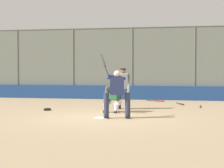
% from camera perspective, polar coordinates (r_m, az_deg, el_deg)
% --- Properties ---
extents(ground_plane, '(160.00, 160.00, 0.00)m').
position_cam_1_polar(ground_plane, '(12.04, -1.59, -5.18)').
color(ground_plane, tan).
extents(home_plate_marker, '(0.43, 0.43, 0.01)m').
position_cam_1_polar(home_plate_marker, '(12.04, -1.59, -5.16)').
color(home_plate_marker, white).
rests_on(home_plate_marker, ground_plane).
extents(backstop_fence, '(18.92, 0.08, 3.70)m').
position_cam_1_polar(backstop_fence, '(19.24, 3.10, 3.42)').
color(backstop_fence, '#515651').
rests_on(backstop_fence, ground_plane).
extents(padding_wall, '(18.46, 0.18, 0.71)m').
position_cam_1_polar(padding_wall, '(19.18, 3.05, -1.32)').
color(padding_wall, navy).
rests_on(padding_wall, ground_plane).
extents(bleachers_beyond, '(13.19, 2.50, 1.48)m').
position_cam_1_polar(bleachers_beyond, '(21.88, 1.37, -0.52)').
color(bleachers_beyond, slate).
rests_on(bleachers_beyond, ground_plane).
extents(batter_at_plate, '(1.04, 0.55, 2.06)m').
position_cam_1_polar(batter_at_plate, '(11.87, 0.71, -1.28)').
color(batter_at_plate, '#2D334C').
rests_on(batter_at_plate, ground_plane).
extents(catcher_behind_plate, '(0.66, 0.80, 1.21)m').
position_cam_1_polar(catcher_behind_plate, '(13.52, 0.07, -1.70)').
color(catcher_behind_plate, silver).
rests_on(catcher_behind_plate, ground_plane).
extents(umpire_home, '(0.65, 0.44, 1.61)m').
position_cam_1_polar(umpire_home, '(14.60, 1.70, -0.48)').
color(umpire_home, '#333333').
rests_on(umpire_home, ground_plane).
extents(spare_bat_near_backstop, '(0.86, 0.28, 0.07)m').
position_cam_1_polar(spare_bat_near_backstop, '(18.14, 7.04, -2.56)').
color(spare_bat_near_backstop, black).
rests_on(spare_bat_near_backstop, ground_plane).
extents(spare_bat_third_base_side, '(0.36, 0.79, 0.07)m').
position_cam_1_polar(spare_bat_third_base_side, '(16.66, 10.45, -3.01)').
color(spare_bat_third_base_side, black).
rests_on(spare_bat_third_base_side, ground_plane).
extents(spare_bat_first_base_side, '(0.16, 0.91, 0.07)m').
position_cam_1_polar(spare_bat_first_base_side, '(15.70, 13.23, -3.36)').
color(spare_bat_first_base_side, black).
rests_on(spare_bat_first_base_side, ground_plane).
extents(fielding_glove_on_dirt, '(0.28, 0.21, 0.10)m').
position_cam_1_polar(fielding_glove_on_dirt, '(14.35, -9.83, -3.80)').
color(fielding_glove_on_dirt, black).
rests_on(fielding_glove_on_dirt, ground_plane).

